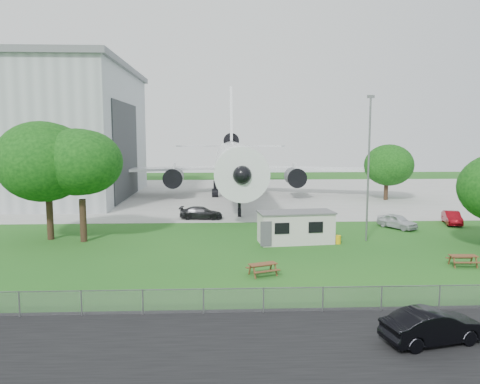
{
  "coord_description": "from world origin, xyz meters",
  "views": [
    {
      "loc": [
        -4.19,
        -32.0,
        8.86
      ],
      "look_at": [
        -2.4,
        8.0,
        4.0
      ],
      "focal_mm": 35.0,
      "sensor_mm": 36.0,
      "label": 1
    }
  ],
  "objects_px": {
    "picnic_west": "(263,275)",
    "car_centre_sedan": "(433,327)",
    "airliner": "(234,160)",
    "site_cabin": "(296,227)",
    "picnic_east": "(463,266)"
  },
  "relations": [
    {
      "from": "site_cabin",
      "to": "picnic_west",
      "type": "xyz_separation_m",
      "value": [
        -3.58,
        -8.97,
        -1.31
      ]
    },
    {
      "from": "site_cabin",
      "to": "car_centre_sedan",
      "type": "distance_m",
      "value": 19.3
    },
    {
      "from": "picnic_west",
      "to": "car_centre_sedan",
      "type": "relative_size",
      "value": 0.4
    },
    {
      "from": "picnic_west",
      "to": "airliner",
      "type": "bearing_deg",
      "value": 70.04
    },
    {
      "from": "airliner",
      "to": "picnic_west",
      "type": "relative_size",
      "value": 26.52
    },
    {
      "from": "site_cabin",
      "to": "car_centre_sedan",
      "type": "relative_size",
      "value": 1.55
    },
    {
      "from": "airliner",
      "to": "picnic_west",
      "type": "distance_m",
      "value": 39.36
    },
    {
      "from": "picnic_west",
      "to": "picnic_east",
      "type": "distance_m",
      "value": 13.89
    },
    {
      "from": "site_cabin",
      "to": "car_centre_sedan",
      "type": "bearing_deg",
      "value": -81.71
    },
    {
      "from": "picnic_west",
      "to": "car_centre_sedan",
      "type": "distance_m",
      "value": 11.97
    },
    {
      "from": "airliner",
      "to": "picnic_west",
      "type": "height_order",
      "value": "airliner"
    },
    {
      "from": "airliner",
      "to": "car_centre_sedan",
      "type": "bearing_deg",
      "value": -81.98
    },
    {
      "from": "airliner",
      "to": "car_centre_sedan",
      "type": "distance_m",
      "value": 49.81
    },
    {
      "from": "site_cabin",
      "to": "car_centre_sedan",
      "type": "height_order",
      "value": "site_cabin"
    },
    {
      "from": "picnic_west",
      "to": "car_centre_sedan",
      "type": "height_order",
      "value": "car_centre_sedan"
    }
  ]
}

